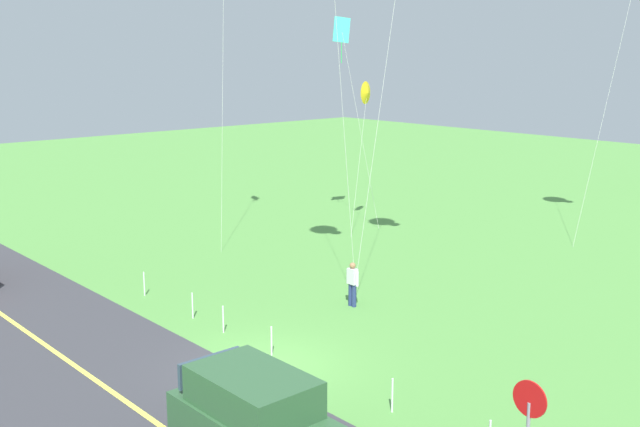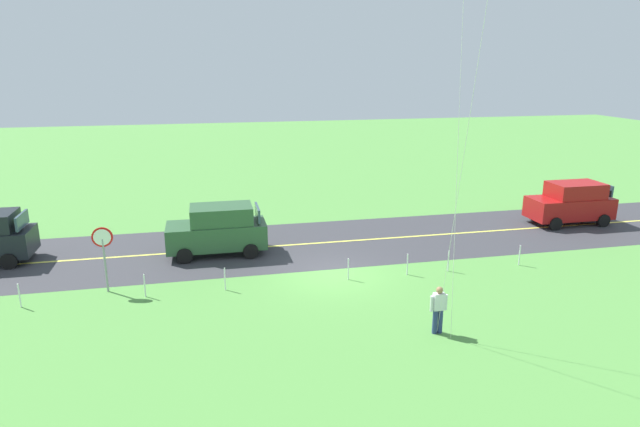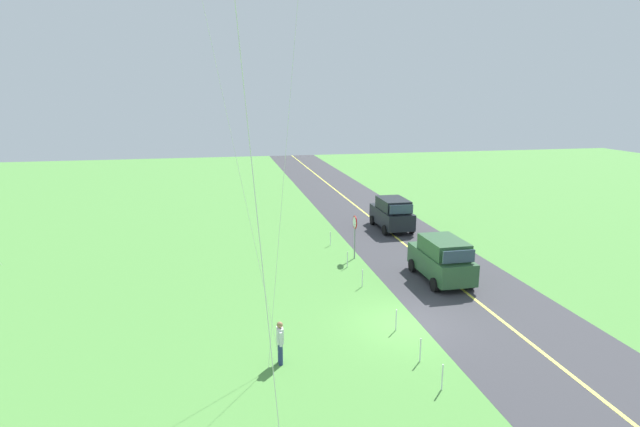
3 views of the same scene
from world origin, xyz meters
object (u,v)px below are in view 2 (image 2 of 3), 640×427
at_px(car_suv_foreground, 218,229).
at_px(car_parked_west_far, 571,203).
at_px(person_adult_near, 438,308).
at_px(stop_sign, 103,247).

xyz_separation_m(car_suv_foreground, car_parked_west_far, (-18.71, -0.90, 0.00)).
bearing_deg(car_parked_west_far, person_adult_near, 39.55).
bearing_deg(stop_sign, person_adult_near, 152.35).
relative_size(car_suv_foreground, car_parked_west_far, 1.00).
bearing_deg(car_suv_foreground, person_adult_near, 125.85).
height_order(car_parked_west_far, person_adult_near, car_parked_west_far).
relative_size(stop_sign, person_adult_near, 1.60).
distance_m(car_parked_west_far, stop_sign, 23.41).
bearing_deg(person_adult_near, car_suv_foreground, 140.28).
xyz_separation_m(car_parked_west_far, person_adult_near, (12.13, 10.02, -0.29)).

